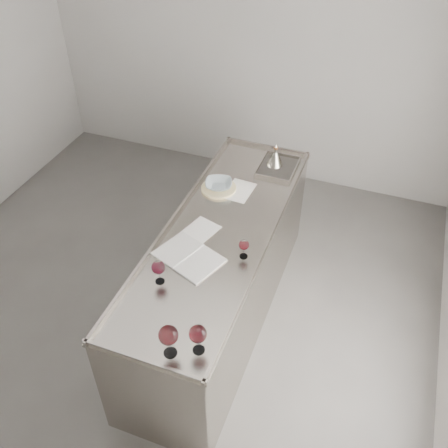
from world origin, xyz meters
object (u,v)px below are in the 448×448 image
at_px(counter, 220,275).
at_px(wine_glass_left, 158,268).
at_px(wine_glass_small, 244,245).
at_px(ceramic_bowl, 219,185).
at_px(wine_glass_middle, 168,336).
at_px(notebook, 189,257).
at_px(wine_funnel, 275,158).
at_px(wine_glass_right, 198,335).

xyz_separation_m(counter, wine_glass_left, (-0.18, -0.61, 0.59)).
xyz_separation_m(wine_glass_left, wine_glass_small, (0.43, 0.41, -0.02)).
bearing_deg(ceramic_bowl, wine_glass_small, -56.60).
distance_m(wine_glass_left, ceramic_bowl, 1.07).
bearing_deg(wine_glass_middle, ceramic_bowl, 100.96).
xyz_separation_m(notebook, wine_funnel, (0.23, 1.30, 0.06)).
bearing_deg(counter, wine_glass_right, -75.75).
xyz_separation_m(wine_glass_small, wine_funnel, (-0.11, 1.16, -0.04)).
relative_size(wine_glass_small, wine_funnel, 0.68).
distance_m(wine_glass_middle, wine_glass_right, 0.16).
height_order(wine_glass_small, ceramic_bowl, wine_glass_small).
xyz_separation_m(wine_glass_middle, ceramic_bowl, (-0.30, 1.54, -0.11)).
xyz_separation_m(wine_glass_right, notebook, (-0.35, 0.67, -0.14)).
xyz_separation_m(wine_glass_left, wine_glass_middle, (0.30, -0.47, 0.03)).
bearing_deg(wine_glass_right, counter, 104.25).
distance_m(wine_glass_left, wine_glass_small, 0.60).
height_order(wine_glass_middle, notebook, wine_glass_middle).
bearing_deg(notebook, ceramic_bowl, 117.42).
height_order(wine_glass_small, notebook, wine_glass_small).
height_order(counter, notebook, counter).
bearing_deg(ceramic_bowl, counter, -68.13).
distance_m(counter, wine_funnel, 1.11).
bearing_deg(notebook, wine_glass_small, 43.23).
distance_m(wine_glass_middle, wine_glass_small, 0.90).
distance_m(wine_glass_right, notebook, 0.77).
bearing_deg(ceramic_bowl, notebook, -83.78).
relative_size(wine_glass_right, notebook, 0.39).
bearing_deg(wine_glass_right, ceramic_bowl, 106.71).
bearing_deg(ceramic_bowl, wine_glass_middle, -79.04).
distance_m(wine_glass_right, wine_funnel, 1.97).
xyz_separation_m(wine_glass_small, ceramic_bowl, (-0.43, 0.66, -0.06)).
xyz_separation_m(counter, wine_glass_small, (0.25, -0.20, 0.57)).
height_order(counter, wine_funnel, wine_funnel).
relative_size(counter, ceramic_bowl, 11.39).
xyz_separation_m(wine_glass_right, wine_funnel, (-0.12, 1.97, -0.08)).
relative_size(counter, wine_glass_left, 13.88).
xyz_separation_m(wine_glass_middle, notebook, (-0.21, 0.74, -0.15)).
height_order(wine_glass_left, wine_glass_right, wine_glass_right).
bearing_deg(ceramic_bowl, wine_glass_right, -73.29).
distance_m(wine_glass_right, ceramic_bowl, 1.53).
bearing_deg(ceramic_bowl, wine_glass_left, -89.92).
xyz_separation_m(wine_glass_middle, wine_glass_small, (0.14, 0.88, -0.05)).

